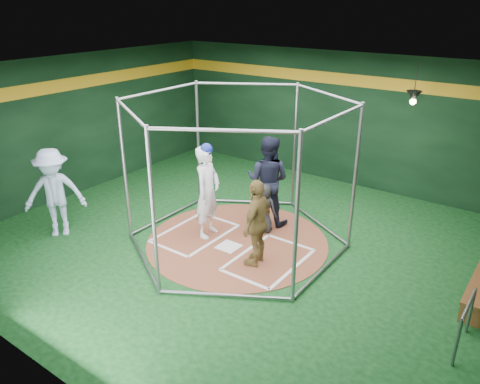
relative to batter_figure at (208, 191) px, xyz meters
The scene contains 13 objects.
room_shell 1.01m from the batter_figure, ahead, with size 10.10×9.10×3.53m.
clay_disc 1.23m from the batter_figure, ahead, with size 3.80×3.80×0.01m, color brown.
home_plate 1.23m from the batter_figure, 15.72° to the right, with size 0.43×0.43×0.01m, color white.
batter_box_left 1.05m from the batter_figure, 151.33° to the right, with size 1.17×1.77×0.01m.
batter_box_right 1.93m from the batter_figure, ahead, with size 1.17×1.77×0.01m.
batting_cage 0.84m from the batter_figure, ahead, with size 4.05×4.67×3.00m.
pendant_lamp_near 5.00m from the batter_figure, 52.08° to the left, with size 0.34×0.34×0.90m.
batter_figure is the anchor object (origin of this frame).
visitor_leopard 1.54m from the batter_figure, 13.51° to the right, with size 1.00×0.42×1.71m, color tan.
catcher_figure 1.29m from the batter_figure, 42.82° to the left, with size 0.56×0.59×1.09m.
umpire 1.43m from the batter_figure, 61.45° to the left, with size 0.98×0.77×2.02m, color black.
bystander_blue 3.22m from the batter_figure, 144.92° to the right, with size 1.25×0.72×1.93m, color #B0C6E9.
steel_railing 5.29m from the batter_figure, ahead, with size 0.05×0.92×0.79m.
Camera 1 is at (5.12, -7.01, 4.77)m, focal length 35.00 mm.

